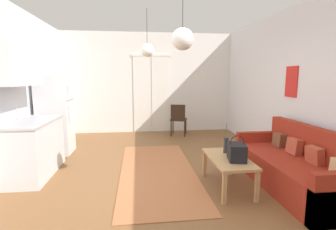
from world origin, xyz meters
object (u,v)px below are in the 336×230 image
(couch, at_px, (296,168))
(pendant_lamp_near, at_px, (183,39))
(bamboo_vase, at_px, (226,145))
(pendant_lamp_far, at_px, (147,50))
(accent_chair, at_px, (178,118))
(coffee_table, at_px, (228,162))
(refrigerator, at_px, (55,115))
(handbag, at_px, (237,152))

(couch, distance_m, pendant_lamp_near, 2.43)
(bamboo_vase, distance_m, pendant_lamp_far, 2.26)
(bamboo_vase, height_order, accent_chair, bamboo_vase)
(coffee_table, distance_m, refrigerator, 3.61)
(handbag, distance_m, accent_chair, 3.40)
(refrigerator, relative_size, pendant_lamp_far, 1.84)
(pendant_lamp_near, bearing_deg, coffee_table, 9.50)
(bamboo_vase, relative_size, refrigerator, 0.28)
(handbag, distance_m, pendant_lamp_near, 1.65)
(handbag, height_order, pendant_lamp_far, pendant_lamp_far)
(refrigerator, bearing_deg, pendant_lamp_far, -16.44)
(coffee_table, height_order, pendant_lamp_near, pendant_lamp_near)
(pendant_lamp_near, bearing_deg, handbag, -1.08)
(coffee_table, xyz_separation_m, handbag, (0.07, -0.13, 0.18))
(accent_chair, height_order, pendant_lamp_far, pendant_lamp_far)
(couch, relative_size, pendant_lamp_near, 2.25)
(couch, xyz_separation_m, coffee_table, (-0.99, 0.08, 0.11))
(coffee_table, bearing_deg, refrigerator, 145.01)
(pendant_lamp_near, relative_size, pendant_lamp_far, 1.05)
(bamboo_vase, relative_size, handbag, 1.29)
(accent_chair, distance_m, pendant_lamp_near, 3.76)
(refrigerator, relative_size, pendant_lamp_near, 1.76)
(coffee_table, height_order, bamboo_vase, bamboo_vase)
(couch, distance_m, coffee_table, 1.00)
(bamboo_vase, bearing_deg, pendant_lamp_near, -155.27)
(pendant_lamp_near, distance_m, pendant_lamp_far, 1.66)
(coffee_table, height_order, handbag, handbag)
(accent_chair, bearing_deg, pendant_lamp_far, 79.72)
(accent_chair, distance_m, pendant_lamp_far, 2.53)
(coffee_table, distance_m, pendant_lamp_far, 2.49)
(couch, relative_size, bamboo_vase, 4.53)
(bamboo_vase, relative_size, pendant_lamp_far, 0.52)
(bamboo_vase, bearing_deg, accent_chair, 94.08)
(bamboo_vase, height_order, handbag, bamboo_vase)
(pendant_lamp_far, bearing_deg, bamboo_vase, -49.33)
(coffee_table, relative_size, pendant_lamp_near, 1.10)
(refrigerator, xyz_separation_m, pendant_lamp_near, (2.25, -2.18, 1.24))
(couch, xyz_separation_m, refrigerator, (-3.93, 2.14, 0.52))
(pendant_lamp_near, bearing_deg, refrigerator, 135.97)
(accent_chair, relative_size, pendant_lamp_near, 0.95)
(refrigerator, relative_size, accent_chair, 1.86)
(couch, distance_m, accent_chair, 3.55)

